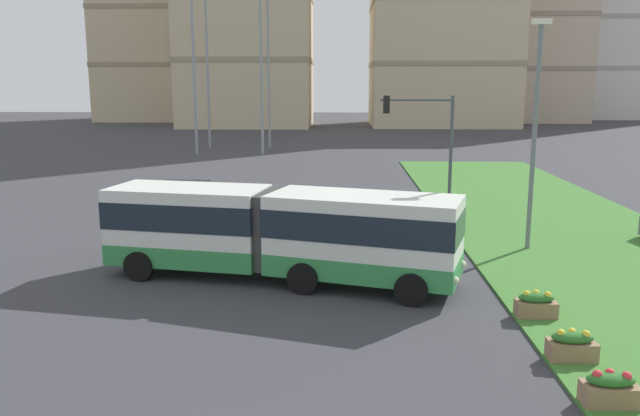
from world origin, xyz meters
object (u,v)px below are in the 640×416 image
flower_planter_2 (572,345)px  traffic_light_far_right (428,137)px  car_black_sedan (186,198)px  flower_planter_3 (536,304)px  apartment_tower_west (151,13)px  flower_planter_1 (610,388)px  streetlight_median (535,127)px  articulated_bus (279,232)px

flower_planter_2 → traffic_light_far_right: (-1.48, 15.21, 3.60)m
car_black_sedan → flower_planter_3: bearing=-47.3°
flower_planter_3 → apartment_tower_west: (-37.14, 93.46, 17.19)m
apartment_tower_west → flower_planter_1: bearing=-69.3°
flower_planter_1 → flower_planter_3: same height
flower_planter_1 → flower_planter_2: 2.18m
flower_planter_3 → apartment_tower_west: apartment_tower_west is taller
car_black_sedan → apartment_tower_west: apartment_tower_west is taller
flower_planter_1 → apartment_tower_west: apartment_tower_west is taller
flower_planter_3 → streetlight_median: bearing=75.9°
flower_planter_1 → traffic_light_far_right: bearing=94.9°
articulated_bus → flower_planter_3: bearing=-24.3°
car_black_sedan → flower_planter_3: car_black_sedan is taller
articulated_bus → car_black_sedan: articulated_bus is taller
car_black_sedan → streetlight_median: (15.08, -6.75, 4.08)m
flower_planter_1 → apartment_tower_west: bearing=110.7°
car_black_sedan → flower_planter_3: 19.44m
flower_planter_1 → articulated_bus: bearing=131.7°
articulated_bus → car_black_sedan: bearing=117.6°
flower_planter_1 → streetlight_median: bearing=81.4°
streetlight_median → apartment_tower_west: (-39.04, 85.92, 12.79)m
flower_planter_2 → apartment_tower_west: size_ratio=0.03×
flower_planter_2 → articulated_bus: bearing=140.3°
flower_planter_2 → streetlight_median: 11.43m
car_black_sedan → streetlight_median: 17.01m
articulated_bus → traffic_light_far_right: traffic_light_far_right is taller
flower_planter_2 → streetlight_median: streetlight_median is taller
car_black_sedan → articulated_bus: bearing=-62.4°
flower_planter_2 → streetlight_median: size_ratio=0.13×
articulated_bus → flower_planter_3: (7.47, -3.37, -1.23)m
articulated_bus → traffic_light_far_right: (5.99, 9.00, 2.37)m
articulated_bus → apartment_tower_west: bearing=108.2°
articulated_bus → flower_planter_2: 9.79m
flower_planter_3 → streetlight_median: 8.94m
flower_planter_1 → flower_planter_3: 5.02m
car_black_sedan → flower_planter_3: size_ratio=4.02×
car_black_sedan → flower_planter_2: (13.18, -17.13, -0.33)m
flower_planter_2 → traffic_light_far_right: bearing=95.5°
car_black_sedan → streetlight_median: size_ratio=0.50×
articulated_bus → traffic_light_far_right: bearing=56.4°
articulated_bus → flower_planter_3: articulated_bus is taller
articulated_bus → car_black_sedan: (-5.71, 10.92, -0.90)m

